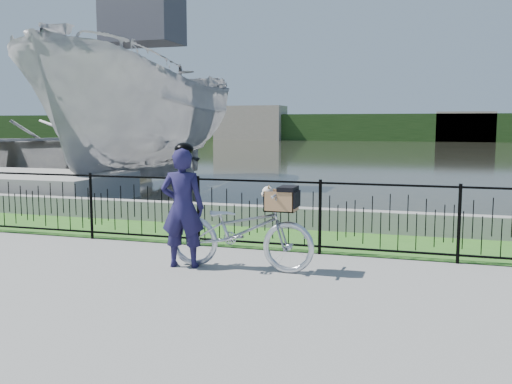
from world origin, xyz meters
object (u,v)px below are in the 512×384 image
(boat_near, at_px, (145,117))
(cyclist, at_px, (183,206))
(bicycle_rig, at_px, (241,229))
(boat_far, at_px, (30,146))

(boat_near, bearing_deg, cyclist, -59.30)
(bicycle_rig, xyz_separation_m, boat_near, (-6.06, 8.72, 1.63))
(boat_near, bearing_deg, boat_far, 152.92)
(bicycle_rig, bearing_deg, boat_near, 124.81)
(cyclist, height_order, boat_near, boat_near)
(bicycle_rig, height_order, boat_far, boat_far)
(bicycle_rig, height_order, boat_near, boat_near)
(bicycle_rig, distance_m, cyclist, 0.88)
(bicycle_rig, xyz_separation_m, cyclist, (-0.82, -0.11, 0.31))
(boat_far, bearing_deg, bicycle_rig, -43.03)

